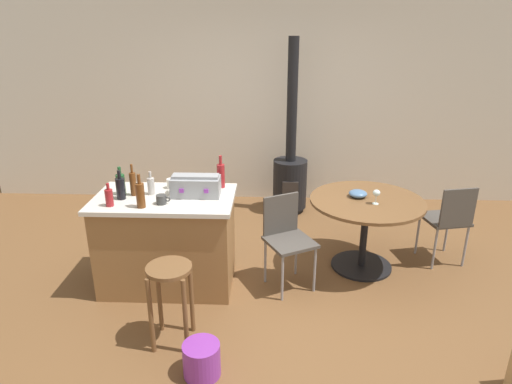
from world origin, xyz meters
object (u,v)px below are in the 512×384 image
Objects in this scene: dining_table at (365,216)px; wood_stove at (290,172)px; bottle_4 at (109,197)px; cup_0 at (161,199)px; cup_1 at (171,183)px; bottle_2 at (120,184)px; plastic_bucket at (201,360)px; bottle_5 at (133,183)px; kitchen_island at (167,241)px; serving_bowl at (357,194)px; wooden_stool at (170,287)px; bottle_3 at (151,186)px; folding_chair_near at (448,218)px; bottle_6 at (120,188)px; wine_glass at (376,193)px; bottle_0 at (220,175)px; folding_chair_far at (286,234)px; toolbox at (195,186)px; bottle_1 at (140,195)px.

wood_stove is (-0.70, 1.45, -0.04)m from dining_table.
bottle_4 reaches higher than cup_0.
bottle_2 is at bearing -156.67° from cup_1.
plastic_bucket is (0.90, -0.96, -0.85)m from bottle_4.
kitchen_island is at bearing -5.92° from bottle_5.
bottle_2 is 0.47m from cup_0.
plastic_bucket is (-1.33, -1.64, -0.65)m from serving_bowl.
wooden_stool is 1.07m from bottle_3.
folding_chair_near is 0.98m from serving_bowl.
bottle_6 is at bearing -169.83° from kitchen_island.
wooden_stool is 0.82m from cup_0.
cup_1 reaches higher than plastic_bucket.
wine_glass is at bearing 8.28° from bottle_6.
bottle_6 is 1.47× the size of serving_bowl.
kitchen_island is at bearing -150.92° from bottle_0.
bottle_6 is at bearing 74.49° from bottle_4.
bottle_2 is 0.12m from bottle_5.
bottle_3 is 0.27m from cup_0.
bottle_0 reaches higher than bottle_4.
wood_stove is at bearing 59.46° from cup_0.
dining_table is at bearing 4.67° from cup_1.
folding_chair_far is 1.48m from bottle_5.
bottle_6 is 1.66m from plastic_bucket.
folding_chair_near is 7.55× the size of cup_1.
cup_1 is 0.43× the size of plastic_bucket.
cup_1 is 1.70m from plastic_bucket.
serving_bowl is (2.22, 0.40, -0.22)m from bottle_2.
bottle_6 is at bearing 126.84° from wooden_stool.
kitchen_island is at bearing 97.16° from cup_0.
folding_chair_near is 2.56m from toolbox.
wooden_stool is at bearing -75.61° from kitchen_island.
wood_stove reaches higher than folding_chair_near.
bottle_5 reaches higher than folding_chair_near.
bottle_4 reaches higher than plastic_bucket.
bottle_1 is at bearing -162.81° from dining_table.
folding_chair_near is 2.85m from cup_0.
toolbox is (-1.61, -0.34, 0.41)m from dining_table.
bottle_4 reaches higher than cup_1.
bottle_4 is 2.42m from wine_glass.
serving_bowl is at bearing 11.29° from bottle_3.
bottle_0 is 2.69× the size of cup_1.
cup_1 reaches higher than folding_chair_far.
plastic_bucket is at bearing -52.72° from bottle_6.
wine_glass is (0.06, -0.11, 0.28)m from dining_table.
dining_table is 3.78× the size of bottle_1.
cup_1 is at bearing 37.20° from bottle_6.
bottle_5 reaches higher than cup_0.
toolbox is at bearing -130.72° from bottle_0.
folding_chair_far is at bearing -150.09° from serving_bowl.
folding_chair_far is (1.11, 0.04, 0.07)m from kitchen_island.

